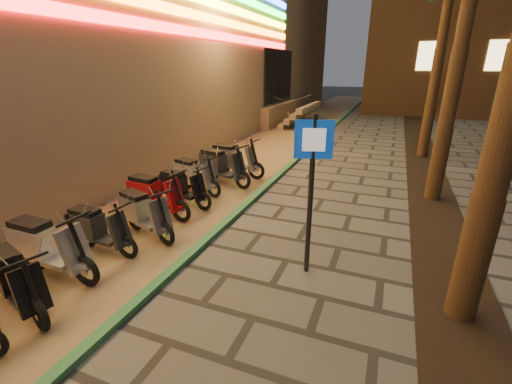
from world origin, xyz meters
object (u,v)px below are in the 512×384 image
at_px(scooter_9, 180,187).
at_px(scooter_12, 232,159).
at_px(scooter_8, 153,194).
at_px(scooter_10, 193,175).
at_px(scooter_11, 220,166).
at_px(scooter_4, 14,279).
at_px(scooter_7, 142,212).
at_px(scooter_5, 45,246).
at_px(scooter_6, 96,228).
at_px(pedestrian_sign, 312,175).

xyz_separation_m(scooter_9, scooter_12, (0.17, 2.73, 0.08)).
bearing_deg(scooter_9, scooter_8, -94.92).
distance_m(scooter_10, scooter_11, 1.02).
distance_m(scooter_4, scooter_9, 4.36).
relative_size(scooter_7, scooter_8, 0.93).
relative_size(scooter_4, scooter_7, 0.98).
bearing_deg(scooter_10, scooter_5, -75.77).
height_order(scooter_4, scooter_7, scooter_7).
relative_size(scooter_7, scooter_12, 0.88).
height_order(scooter_8, scooter_12, scooter_12).
bearing_deg(scooter_8, scooter_9, 81.74).
relative_size(scooter_5, scooter_6, 1.16).
height_order(scooter_9, scooter_10, scooter_10).
bearing_deg(pedestrian_sign, scooter_8, 148.27).
bearing_deg(scooter_8, scooter_11, 88.48).
height_order(scooter_5, scooter_9, scooter_5).
bearing_deg(scooter_5, scooter_12, 86.25).
distance_m(scooter_6, scooter_12, 5.37).
relative_size(scooter_6, scooter_9, 0.98).
relative_size(pedestrian_sign, scooter_9, 1.73).
height_order(scooter_5, scooter_8, scooter_5).
height_order(pedestrian_sign, scooter_5, pedestrian_sign).
bearing_deg(scooter_9, scooter_10, 112.47).
bearing_deg(scooter_11, scooter_8, -82.63).
xyz_separation_m(scooter_6, scooter_7, (0.36, 0.90, 0.03)).
bearing_deg(pedestrian_sign, scooter_12, 110.71).
relative_size(scooter_6, scooter_10, 0.93).
bearing_deg(scooter_4, scooter_7, 102.98).
bearing_deg(scooter_11, scooter_7, -74.27).
distance_m(pedestrian_sign, scooter_5, 4.61).
relative_size(scooter_5, scooter_7, 1.10).
bearing_deg(scooter_11, scooter_5, -79.67).
bearing_deg(scooter_12, scooter_10, -98.39).
relative_size(scooter_7, scooter_10, 0.98).
height_order(pedestrian_sign, scooter_4, pedestrian_sign).
distance_m(pedestrian_sign, scooter_12, 5.94).
relative_size(scooter_5, scooter_9, 1.13).
bearing_deg(pedestrian_sign, scooter_10, 127.42).
xyz_separation_m(pedestrian_sign, scooter_9, (-3.78, 1.83, -1.29)).
bearing_deg(scooter_6, scooter_5, -96.61).
xyz_separation_m(scooter_4, scooter_6, (-0.20, 1.73, -0.02)).
bearing_deg(scooter_8, scooter_7, -59.18).
bearing_deg(scooter_10, pedestrian_sign, -19.48).
bearing_deg(scooter_9, pedestrian_sign, -16.13).
relative_size(scooter_10, scooter_12, 0.90).
distance_m(scooter_4, scooter_7, 2.63).
bearing_deg(scooter_10, scooter_4, -71.92).
xyz_separation_m(scooter_5, scooter_6, (0.14, 0.95, -0.08)).
bearing_deg(scooter_8, scooter_10, 96.36).
xyz_separation_m(pedestrian_sign, scooter_8, (-3.99, 1.00, -1.23)).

